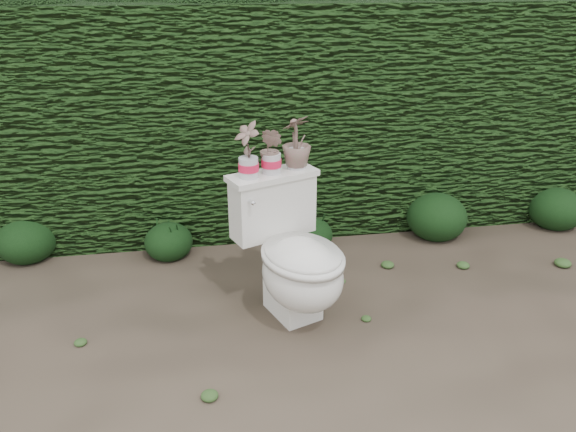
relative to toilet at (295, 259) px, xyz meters
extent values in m
plane|color=brown|center=(-0.21, -0.17, -0.36)|extent=(60.00, 60.00, 0.00)
cube|color=#244A18|center=(-0.21, 1.43, 0.44)|extent=(8.00, 1.00, 1.60)
cube|color=silver|center=(-0.01, 0.02, -0.26)|extent=(0.31, 0.36, 0.20)
ellipsoid|color=silver|center=(0.03, -0.07, -0.06)|extent=(0.57, 0.63, 0.39)
cube|color=silver|center=(-0.09, 0.22, 0.22)|extent=(0.50, 0.33, 0.34)
cube|color=silver|center=(-0.09, 0.22, 0.40)|extent=(0.53, 0.36, 0.03)
cylinder|color=silver|center=(-0.22, 0.07, 0.32)|extent=(0.04, 0.06, 0.02)
sphere|color=silver|center=(-0.21, 0.04, 0.32)|extent=(0.03, 0.03, 0.03)
imported|color=#247531|center=(-0.22, 0.17, 0.56)|extent=(0.17, 0.18, 0.29)
imported|color=#247531|center=(-0.09, 0.22, 0.54)|extent=(0.17, 0.17, 0.24)
imported|color=#247531|center=(0.06, 0.28, 0.56)|extent=(0.22, 0.22, 0.29)
ellipsoid|color=black|center=(-1.66, 0.96, -0.20)|extent=(0.39, 0.39, 0.31)
ellipsoid|color=black|center=(-0.72, 0.84, -0.23)|extent=(0.32, 0.32, 0.26)
ellipsoid|color=black|center=(0.26, 0.81, -0.23)|extent=(0.30, 0.30, 0.24)
ellipsoid|color=black|center=(1.20, 0.85, -0.18)|extent=(0.43, 0.43, 0.35)
ellipsoid|color=black|center=(2.16, 0.87, -0.19)|extent=(0.40, 0.40, 0.32)
camera|label=1|loc=(-0.47, -2.65, 1.45)|focal=35.00mm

